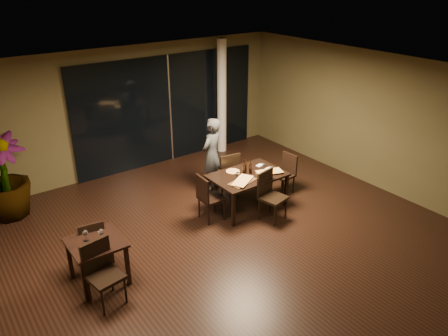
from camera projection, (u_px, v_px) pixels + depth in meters
ground at (232, 240)px, 8.07m from camera, size 8.00×8.00×0.00m
wall_back at (131, 109)px, 10.43m from camera, size 8.00×0.10×3.00m
wall_right at (379, 121)px, 9.61m from camera, size 0.10×8.00×3.00m
ceiling at (233, 77)px, 6.81m from camera, size 8.00×8.00×0.04m
window_panel at (169, 109)px, 10.96m from camera, size 5.00×0.06×2.70m
column at (222, 97)px, 11.41m from camera, size 0.24×0.24×3.00m
main_table at (247, 178)px, 8.91m from camera, size 1.50×1.00×0.75m
side_table at (96, 249)px, 6.75m from camera, size 0.80×0.80×0.75m
chair_main_far at (228, 172)px, 9.44m from camera, size 0.52×0.52×1.00m
chair_main_near at (270, 193)px, 8.57m from camera, size 0.55×0.55×1.00m
chair_main_left at (208, 196)px, 8.50m from camera, size 0.47×0.47×0.96m
chair_main_right at (286, 171)px, 9.62m from camera, size 0.44×0.44×0.89m
chair_side_far at (92, 241)px, 7.15m from camera, size 0.46×0.46×0.89m
chair_side_near at (102, 269)px, 6.39m from camera, size 0.53×0.53×1.00m
diner at (212, 155)px, 9.59m from camera, size 0.67×0.58×1.67m
potted_plant at (2, 176)px, 8.50m from camera, size 1.26×1.26×1.77m
pizza_board_left at (242, 182)px, 8.56m from camera, size 0.64×0.42×0.01m
pizza_board_right at (269, 173)px, 8.94m from camera, size 0.56×0.32×0.01m
oblong_pizza_left at (242, 181)px, 8.55m from camera, size 0.59×0.48×0.02m
oblong_pizza_right at (269, 172)px, 8.93m from camera, size 0.56×0.39×0.02m
round_pizza at (233, 172)px, 8.99m from camera, size 0.28×0.28×0.01m
bottle_a at (244, 167)px, 8.87m from camera, size 0.06×0.06×0.27m
bottle_b at (251, 167)px, 8.87m from camera, size 0.06×0.06×0.28m
bottle_c at (245, 166)px, 8.92m from camera, size 0.06×0.06×0.29m
tumbler_left at (238, 174)px, 8.80m from camera, size 0.07×0.07×0.08m
tumbler_right at (251, 168)px, 9.08m from camera, size 0.08×0.08×0.09m
napkin_near at (269, 168)px, 9.13m from camera, size 0.19×0.12×0.01m
napkin_far at (260, 165)px, 9.28m from camera, size 0.20×0.14×0.01m
wine_glass_a at (86, 236)px, 6.68m from camera, size 0.08×0.08×0.19m
wine_glass_b at (101, 235)px, 6.69m from camera, size 0.08×0.08×0.19m
side_napkin at (102, 247)px, 6.56m from camera, size 0.18×0.12×0.01m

